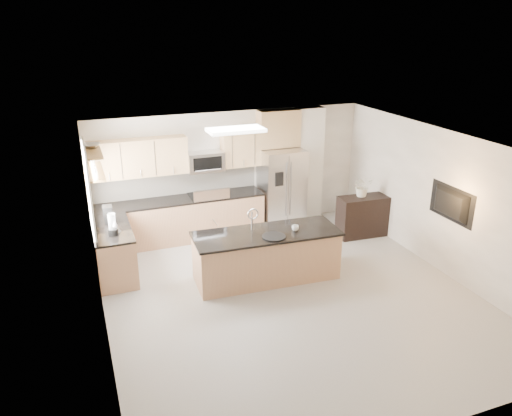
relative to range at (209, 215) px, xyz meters
name	(u,v)px	position (x,y,z in m)	size (l,w,h in m)	color
floor	(290,296)	(0.60, -2.92, -0.47)	(6.50, 6.50, 0.00)	#A7A59F
ceiling	(294,146)	(0.60, -2.92, 2.13)	(6.00, 6.50, 0.02)	white
wall_back	(230,171)	(0.60, 0.33, 0.83)	(6.00, 0.02, 2.60)	white
wall_front	(423,339)	(0.60, -6.17, 0.83)	(6.00, 0.02, 2.60)	white
wall_left	(98,254)	(-2.40, -2.92, 0.83)	(0.02, 6.50, 2.60)	white
wall_right	(444,203)	(3.60, -2.92, 0.83)	(0.02, 6.50, 2.60)	white
back_counter	(180,219)	(-0.63, 0.01, 0.00)	(3.55, 0.66, 1.44)	tan
left_counter	(114,251)	(-2.07, -1.07, -0.01)	(0.66, 1.50, 0.92)	tan
range	(209,215)	(0.00, 0.00, 0.00)	(0.76, 0.64, 1.14)	black
upper_cabinets	(171,155)	(-0.70, 0.16, 1.35)	(3.50, 0.33, 0.75)	tan
microwave	(205,161)	(0.00, 0.12, 1.16)	(0.76, 0.40, 0.40)	silver
refrigerator	(281,189)	(1.66, -0.05, 0.42)	(0.92, 0.78, 1.78)	silver
partition_column	(308,165)	(2.42, 0.18, 0.83)	(0.60, 0.30, 2.60)	white
window	(89,191)	(-2.38, -1.07, 1.18)	(0.04, 1.15, 1.65)	white
shelf_lower	(94,172)	(-2.25, -0.97, 1.48)	(0.30, 1.20, 0.04)	olive
shelf_upper	(92,151)	(-2.25, -0.97, 1.85)	(0.30, 1.20, 0.04)	olive
ceiling_fixture	(236,130)	(0.20, -1.32, 2.09)	(1.00, 0.50, 0.06)	white
island	(266,255)	(0.45, -2.19, -0.02)	(2.63, 1.07, 1.32)	tan
credenza	(363,216)	(3.11, -1.14, -0.03)	(1.10, 0.46, 0.88)	black
cup	(295,228)	(0.96, -2.29, 0.47)	(0.13, 0.13, 0.10)	white
platter	(274,237)	(0.50, -2.42, 0.43)	(0.41, 0.41, 0.02)	black
blender	(112,226)	(-2.08, -1.42, 0.62)	(0.17, 0.17, 0.40)	black
kettle	(115,226)	(-2.02, -1.27, 0.56)	(0.20, 0.20, 0.24)	silver
coffee_maker	(108,215)	(-2.09, -0.80, 0.60)	(0.18, 0.22, 0.32)	black
bowl	(91,145)	(-2.25, -0.85, 1.91)	(0.40, 0.40, 0.10)	silver
flower_vase	(363,181)	(3.08, -1.08, 0.75)	(0.61, 0.53, 0.68)	silver
television	(448,204)	(3.51, -3.12, 0.88)	(1.08, 0.14, 0.62)	black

